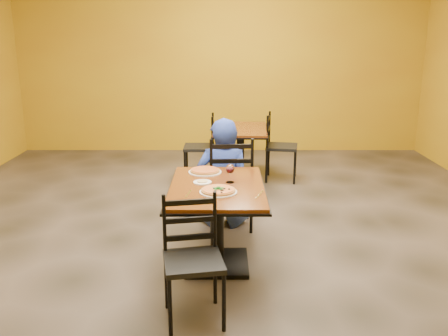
{
  "coord_description": "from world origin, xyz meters",
  "views": [
    {
      "loc": [
        0.06,
        -4.42,
        1.99
      ],
      "look_at": [
        0.06,
        -0.3,
        0.85
      ],
      "focal_mm": 38.37,
      "sensor_mm": 36.0,
      "label": 1
    }
  ],
  "objects_px": {
    "side_plate": "(202,182)",
    "pizza_main": "(218,190)",
    "table_second": "(240,142)",
    "chair_main_far": "(230,181)",
    "chair_main_near": "(193,262)",
    "diner": "(223,172)",
    "plate_main": "(218,192)",
    "plate_far": "(205,172)",
    "wine_glass": "(230,173)",
    "table_main": "(217,207)",
    "chair_second_left": "(199,148)",
    "chair_second_right": "(282,147)",
    "pizza_far": "(205,170)"
  },
  "relations": [
    {
      "from": "chair_second_left",
      "to": "side_plate",
      "type": "relative_size",
      "value": 5.86
    },
    {
      "from": "pizza_far",
      "to": "table_second",
      "type": "bearing_deg",
      "value": 79.69
    },
    {
      "from": "chair_second_right",
      "to": "wine_glass",
      "type": "distance_m",
      "value": 2.71
    },
    {
      "from": "chair_second_left",
      "to": "pizza_far",
      "type": "bearing_deg",
      "value": 4.25
    },
    {
      "from": "chair_main_far",
      "to": "pizza_far",
      "type": "height_order",
      "value": "chair_main_far"
    },
    {
      "from": "side_plate",
      "to": "wine_glass",
      "type": "bearing_deg",
      "value": 2.62
    },
    {
      "from": "chair_second_right",
      "to": "diner",
      "type": "distance_m",
      "value": 1.84
    },
    {
      "from": "table_second",
      "to": "chair_main_far",
      "type": "bearing_deg",
      "value": -95.38
    },
    {
      "from": "chair_main_far",
      "to": "plate_far",
      "type": "distance_m",
      "value": 0.63
    },
    {
      "from": "chair_second_right",
      "to": "plate_main",
      "type": "distance_m",
      "value": 2.99
    },
    {
      "from": "table_second",
      "to": "wine_glass",
      "type": "bearing_deg",
      "value": -93.97
    },
    {
      "from": "chair_main_far",
      "to": "pizza_main",
      "type": "height_order",
      "value": "chair_main_far"
    },
    {
      "from": "chair_second_right",
      "to": "side_plate",
      "type": "distance_m",
      "value": 2.79
    },
    {
      "from": "chair_second_left",
      "to": "pizza_far",
      "type": "relative_size",
      "value": 3.35
    },
    {
      "from": "plate_far",
      "to": "wine_glass",
      "type": "xyz_separation_m",
      "value": [
        0.23,
        -0.32,
        0.08
      ]
    },
    {
      "from": "chair_main_near",
      "to": "pizza_main",
      "type": "xyz_separation_m",
      "value": [
        0.17,
        0.66,
        0.32
      ]
    },
    {
      "from": "chair_main_far",
      "to": "table_main",
      "type": "bearing_deg",
      "value": 79.48
    },
    {
      "from": "table_second",
      "to": "chair_second_right",
      "type": "height_order",
      "value": "chair_second_right"
    },
    {
      "from": "chair_main_near",
      "to": "side_plate",
      "type": "bearing_deg",
      "value": 77.98
    },
    {
      "from": "chair_second_left",
      "to": "wine_glass",
      "type": "bearing_deg",
      "value": 8.81
    },
    {
      "from": "chair_main_near",
      "to": "diner",
      "type": "bearing_deg",
      "value": 73.29
    },
    {
      "from": "table_main",
      "to": "diner",
      "type": "relative_size",
      "value": 1.05
    },
    {
      "from": "table_main",
      "to": "plate_main",
      "type": "height_order",
      "value": "plate_main"
    },
    {
      "from": "chair_second_left",
      "to": "side_plate",
      "type": "height_order",
      "value": "chair_second_left"
    },
    {
      "from": "table_main",
      "to": "pizza_main",
      "type": "xyz_separation_m",
      "value": [
        0.01,
        -0.19,
        0.21
      ]
    },
    {
      "from": "table_main",
      "to": "pizza_main",
      "type": "relative_size",
      "value": 4.33
    },
    {
      "from": "chair_main_near",
      "to": "pizza_main",
      "type": "relative_size",
      "value": 3.18
    },
    {
      "from": "diner",
      "to": "plate_main",
      "type": "relative_size",
      "value": 3.77
    },
    {
      "from": "wine_glass",
      "to": "pizza_far",
      "type": "bearing_deg",
      "value": 126.19
    },
    {
      "from": "chair_main_far",
      "to": "chair_main_near",
      "type": "bearing_deg",
      "value": 78.34
    },
    {
      "from": "table_second",
      "to": "chair_main_far",
      "type": "distance_m",
      "value": 1.75
    },
    {
      "from": "chair_main_far",
      "to": "diner",
      "type": "height_order",
      "value": "diner"
    },
    {
      "from": "chair_second_left",
      "to": "chair_main_near",
      "type": "bearing_deg",
      "value": 2.1
    },
    {
      "from": "plate_main",
      "to": "plate_far",
      "type": "xyz_separation_m",
      "value": [
        -0.13,
        0.6,
        0.0
      ]
    },
    {
      "from": "diner",
      "to": "plate_main",
      "type": "xyz_separation_m",
      "value": [
        -0.04,
        -1.21,
        0.17
      ]
    },
    {
      "from": "wine_glass",
      "to": "chair_main_near",
      "type": "bearing_deg",
      "value": -105.92
    },
    {
      "from": "table_main",
      "to": "chair_main_far",
      "type": "relative_size",
      "value": 1.22
    },
    {
      "from": "side_plate",
      "to": "pizza_main",
      "type": "bearing_deg",
      "value": -62.11
    },
    {
      "from": "chair_second_left",
      "to": "chair_second_right",
      "type": "xyz_separation_m",
      "value": [
        1.17,
        0.0,
        0.01
      ]
    },
    {
      "from": "pizza_main",
      "to": "side_plate",
      "type": "bearing_deg",
      "value": 117.89
    },
    {
      "from": "pizza_main",
      "to": "pizza_far",
      "type": "bearing_deg",
      "value": 102.47
    },
    {
      "from": "side_plate",
      "to": "wine_glass",
      "type": "distance_m",
      "value": 0.26
    },
    {
      "from": "chair_main_near",
      "to": "chair_second_right",
      "type": "height_order",
      "value": "chair_second_right"
    },
    {
      "from": "plate_main",
      "to": "chair_main_near",
      "type": "bearing_deg",
      "value": -104.27
    },
    {
      "from": "chair_main_near",
      "to": "wine_glass",
      "type": "relative_size",
      "value": 5.02
    },
    {
      "from": "chair_main_far",
      "to": "chair_second_left",
      "type": "bearing_deg",
      "value": -79.03
    },
    {
      "from": "table_second",
      "to": "plate_main",
      "type": "bearing_deg",
      "value": -95.58
    },
    {
      "from": "chair_second_left",
      "to": "wine_glass",
      "type": "height_order",
      "value": "chair_second_left"
    },
    {
      "from": "side_plate",
      "to": "table_main",
      "type": "bearing_deg",
      "value": -30.68
    },
    {
      "from": "chair_second_right",
      "to": "wine_glass",
      "type": "relative_size",
      "value": 5.29
    }
  ]
}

